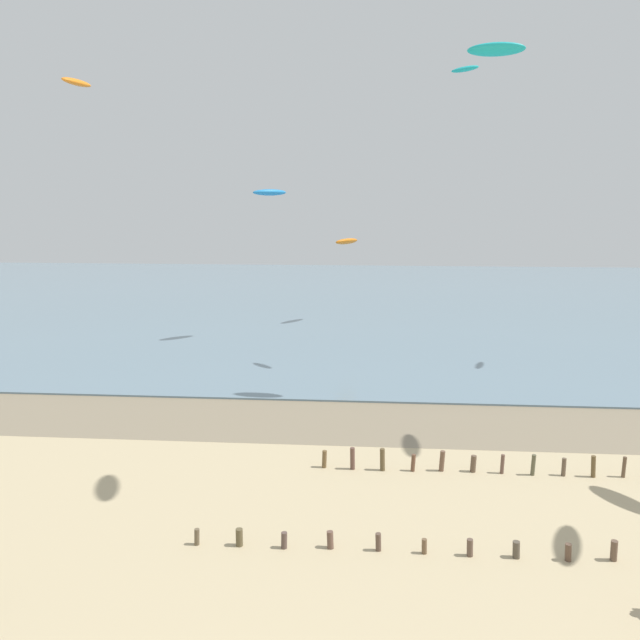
# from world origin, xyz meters

# --- Properties ---
(wet_sand_strip) EXTENTS (120.00, 6.02, 0.01)m
(wet_sand_strip) POSITION_xyz_m (0.00, 20.61, 0.00)
(wet_sand_strip) COLOR #84755B
(wet_sand_strip) RESTS_ON ground
(sea) EXTENTS (160.00, 70.00, 0.10)m
(sea) POSITION_xyz_m (0.00, 58.61, 0.05)
(sea) COLOR slate
(sea) RESTS_ON ground
(groyne_mid) EXTENTS (16.76, 0.35, 0.65)m
(groyne_mid) POSITION_xyz_m (5.42, 9.38, 0.27)
(groyne_mid) COLOR brown
(groyne_mid) RESTS_ON ground
(groyne_far) EXTENTS (18.59, 0.36, 0.90)m
(groyne_far) POSITION_xyz_m (10.27, 15.31, 0.39)
(groyne_far) COLOR brown
(groyne_far) RESTS_ON ground
(kite_aloft_0) EXTENTS (2.40, 2.79, 0.72)m
(kite_aloft_0) POSITION_xyz_m (0.74, 45.29, 7.02)
(kite_aloft_0) COLOR orange
(kite_aloft_2) EXTENTS (2.80, 1.27, 0.78)m
(kite_aloft_2) POSITION_xyz_m (8.54, 24.22, 17.44)
(kite_aloft_2) COLOR #19B2B7
(kite_aloft_4) EXTENTS (1.78, 1.72, 0.45)m
(kite_aloft_4) POSITION_xyz_m (7.94, 30.31, 17.74)
(kite_aloft_4) COLOR #19B2B7
(kite_aloft_6) EXTENTS (2.70, 2.52, 0.56)m
(kite_aloft_6) POSITION_xyz_m (-4.56, 37.88, 10.97)
(kite_aloft_6) COLOR #2384D1
(kite_aloft_9) EXTENTS (1.37, 2.44, 0.56)m
(kite_aloft_9) POSITION_xyz_m (-13.96, 28.21, 16.96)
(kite_aloft_9) COLOR orange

